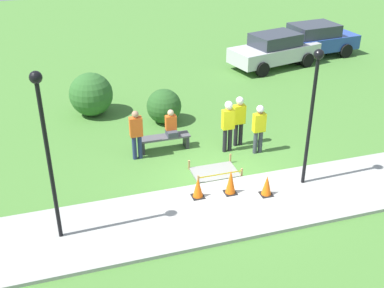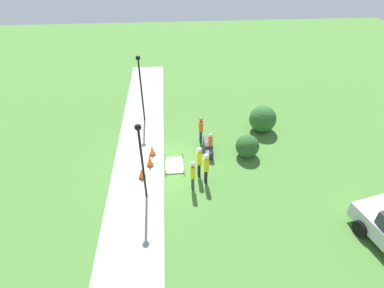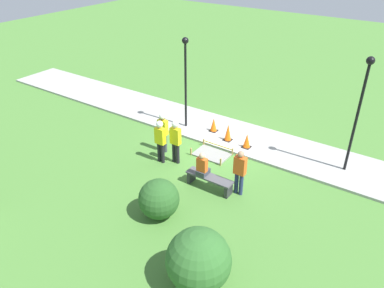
% 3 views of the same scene
% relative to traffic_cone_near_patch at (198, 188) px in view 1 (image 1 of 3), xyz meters
% --- Properties ---
extents(ground_plane, '(60.00, 60.00, 0.00)m').
position_rel_traffic_cone_near_patch_xyz_m(ground_plane, '(1.09, 0.63, -0.40)').
color(ground_plane, '#477A33').
extents(sidewalk, '(28.00, 2.70, 0.10)m').
position_rel_traffic_cone_near_patch_xyz_m(sidewalk, '(1.09, -0.72, -0.35)').
color(sidewalk, '#9E9E99').
rests_on(sidewalk, ground_plane).
extents(wet_concrete_patch, '(1.43, 0.99, 0.32)m').
position_rel_traffic_cone_near_patch_xyz_m(wet_concrete_patch, '(0.94, 1.20, -0.37)').
color(wet_concrete_patch, gray).
rests_on(wet_concrete_patch, ground_plane).
extents(traffic_cone_near_patch, '(0.34, 0.34, 0.61)m').
position_rel_traffic_cone_near_patch_xyz_m(traffic_cone_near_patch, '(0.00, 0.00, 0.00)').
color(traffic_cone_near_patch, black).
rests_on(traffic_cone_near_patch, sidewalk).
extents(traffic_cone_far_patch, '(0.34, 0.34, 0.74)m').
position_rel_traffic_cone_near_patch_xyz_m(traffic_cone_far_patch, '(0.94, -0.09, 0.06)').
color(traffic_cone_far_patch, black).
rests_on(traffic_cone_far_patch, sidewalk).
extents(traffic_cone_sidewalk_edge, '(0.34, 0.34, 0.62)m').
position_rel_traffic_cone_near_patch_xyz_m(traffic_cone_sidewalk_edge, '(1.88, -0.47, 0.00)').
color(traffic_cone_sidewalk_edge, black).
rests_on(traffic_cone_sidewalk_edge, sidewalk).
extents(park_bench, '(1.72, 0.44, 0.50)m').
position_rel_traffic_cone_near_patch_xyz_m(park_bench, '(-0.16, 3.15, -0.05)').
color(park_bench, '#2D2D33').
rests_on(park_bench, ground_plane).
extents(person_seated_on_bench, '(0.36, 0.44, 0.89)m').
position_rel_traffic_cone_near_patch_xyz_m(person_seated_on_bench, '(0.10, 3.20, 0.45)').
color(person_seated_on_bench, '#383D47').
rests_on(person_seated_on_bench, park_bench).
extents(worker_supervisor, '(0.40, 0.26, 1.80)m').
position_rel_traffic_cone_near_patch_xyz_m(worker_supervisor, '(1.81, 2.43, 0.67)').
color(worker_supervisor, black).
rests_on(worker_supervisor, ground_plane).
extents(worker_assistant, '(0.40, 0.25, 1.70)m').
position_rel_traffic_cone_near_patch_xyz_m(worker_assistant, '(2.74, 2.04, 0.60)').
color(worker_assistant, '#383D47').
rests_on(worker_assistant, ground_plane).
extents(worker_trainee, '(0.40, 0.26, 1.77)m').
position_rel_traffic_cone_near_patch_xyz_m(worker_trainee, '(2.32, 2.72, 0.66)').
color(worker_trainee, black).
rests_on(worker_trainee, ground_plane).
extents(bystander_in_orange_shirt, '(0.40, 0.22, 1.68)m').
position_rel_traffic_cone_near_patch_xyz_m(bystander_in_orange_shirt, '(-1.14, 2.83, 0.55)').
color(bystander_in_orange_shirt, navy).
rests_on(bystander_in_orange_shirt, ground_plane).
extents(lamppost_near, '(0.28, 0.28, 4.03)m').
position_rel_traffic_cone_near_patch_xyz_m(lamppost_near, '(3.19, -0.20, 2.32)').
color(lamppost_near, black).
rests_on(lamppost_near, sidewalk).
extents(lamppost_far, '(0.28, 0.28, 4.31)m').
position_rel_traffic_cone_near_patch_xyz_m(lamppost_far, '(-3.79, -0.62, 2.48)').
color(lamppost_far, black).
rests_on(lamppost_far, sidewalk).
extents(parked_car_blue, '(4.82, 2.49, 1.67)m').
position_rel_traffic_cone_near_patch_xyz_m(parked_car_blue, '(9.80, 10.87, 0.45)').
color(parked_car_blue, '#28479E').
rests_on(parked_car_blue, ground_plane).
extents(parked_car_silver, '(4.74, 2.73, 1.64)m').
position_rel_traffic_cone_near_patch_xyz_m(parked_car_silver, '(7.13, 9.90, 0.44)').
color(parked_car_silver, '#BCBCC1').
rests_on(parked_car_silver, ground_plane).
extents(shrub_rounded_near, '(1.29, 1.29, 1.29)m').
position_rel_traffic_cone_near_patch_xyz_m(shrub_rounded_near, '(0.38, 5.25, 0.24)').
color(shrub_rounded_near, '#285623').
rests_on(shrub_rounded_near, ground_plane).
extents(shrub_rounded_mid, '(1.66, 1.66, 1.66)m').
position_rel_traffic_cone_near_patch_xyz_m(shrub_rounded_mid, '(-2.10, 6.77, 0.43)').
color(shrub_rounded_mid, '#2D6028').
rests_on(shrub_rounded_mid, ground_plane).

